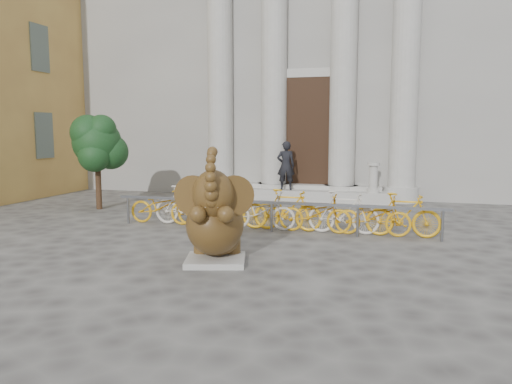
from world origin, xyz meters
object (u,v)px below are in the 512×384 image
(bike_rack, at_px, (274,209))
(pedestrian, at_px, (286,166))
(tree, at_px, (97,144))
(elephant_statue, at_px, (215,222))

(bike_rack, height_order, pedestrian, pedestrian)
(tree, xyz_separation_m, pedestrian, (5.03, 3.40, -0.80))
(elephant_statue, height_order, bike_rack, elephant_statue)
(bike_rack, height_order, tree, tree)
(pedestrian, bearing_deg, bike_rack, 82.84)
(elephant_statue, bearing_deg, tree, 123.15)
(elephant_statue, xyz_separation_m, bike_rack, (0.28, 3.26, -0.27))
(bike_rack, bearing_deg, elephant_statue, -94.87)
(elephant_statue, bearing_deg, pedestrian, 78.00)
(elephant_statue, relative_size, bike_rack, 0.26)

